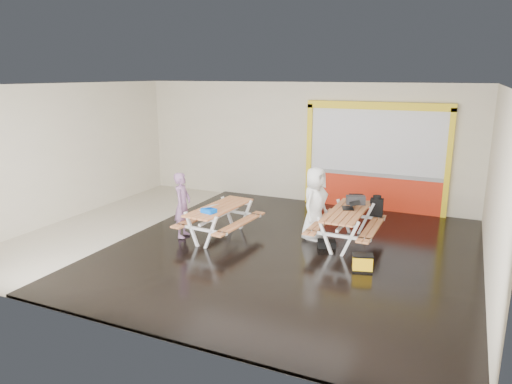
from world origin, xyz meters
The scene contains 14 objects.
room centered at (0.00, 0.00, 1.75)m, with size 10.02×8.02×3.52m.
deck centered at (1.25, 0.00, 0.03)m, with size 7.50×7.98×0.05m, color black.
kiosk centered at (2.20, 3.93, 1.44)m, with size 3.88×0.16×3.00m.
picnic_table_left centered at (-0.55, 0.09, 0.60)m, with size 1.47×2.05×0.78m.
picnic_table_right centered at (2.20, 0.90, 0.62)m, with size 1.40×2.04×0.81m.
person_left centered at (-1.33, -0.24, 0.82)m, with size 0.55×0.36×1.50m, color slate.
person_right centered at (1.45, 0.94, 0.85)m, with size 0.83×0.54×1.71m, color white.
laptop_left centered at (-0.64, -0.26, 0.83)m, with size 0.38×0.36×0.14m.
laptop_right centered at (2.23, 1.07, 0.86)m, with size 0.47×0.45×0.16m.
blue_pouch centered at (-0.54, -0.41, 0.83)m, with size 0.30×0.21×0.09m, color blue.
toolbox centered at (2.25, 1.49, 0.91)m, with size 0.48×0.34×0.25m.
backpack centered at (2.68, 1.78, 0.74)m, with size 0.31×0.21×0.49m.
dark_case centered at (1.88, 0.50, 0.12)m, with size 0.38×0.28×0.14m, color black.
fluke_bag centered at (2.86, -0.47, 0.21)m, with size 0.44×0.35×0.33m.
Camera 1 is at (4.45, -8.91, 3.73)m, focal length 32.87 mm.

